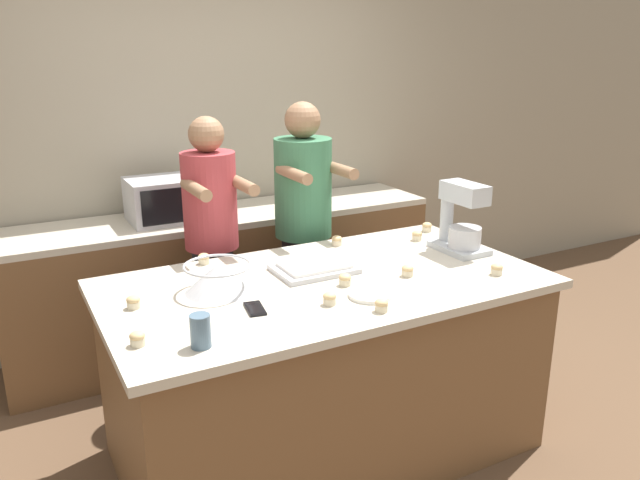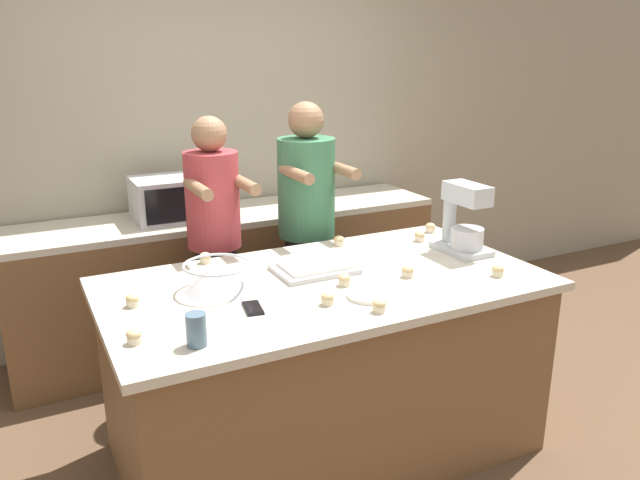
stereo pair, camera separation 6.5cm
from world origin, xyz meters
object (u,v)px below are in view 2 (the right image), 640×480
(cell_phone, at_px, (253,308))
(cupcake_4, at_px, (498,271))
(person_left, at_px, (215,251))
(cupcake_9, at_px, (408,271))
(baking_tray, at_px, (314,268))
(cupcake_5, at_px, (344,280))
(small_plate, at_px, (369,295))
(cupcake_0, at_px, (339,241))
(person_right, at_px, (307,235))
(cupcake_10, at_px, (205,258))
(stand_mixer, at_px, (464,222))
(mixing_bowl, at_px, (217,276))
(cupcake_6, at_px, (379,306))
(cupcake_2, at_px, (328,299))
(cupcake_8, at_px, (132,300))
(microwave_oven, at_px, (173,198))
(cupcake_1, at_px, (420,236))
(cupcake_3, at_px, (430,228))
(cupcake_7, at_px, (134,336))
(drinking_glass, at_px, (196,330))

(cell_phone, relative_size, cupcake_4, 2.73)
(person_left, bearing_deg, cupcake_9, -55.99)
(baking_tray, distance_m, cupcake_5, 0.23)
(small_plate, height_order, cupcake_0, cupcake_0)
(baking_tray, bearing_deg, person_right, 67.08)
(cell_phone, height_order, cupcake_9, cupcake_9)
(person_left, bearing_deg, cupcake_10, -115.32)
(stand_mixer, xyz_separation_m, cupcake_0, (-0.53, 0.39, -0.13))
(stand_mixer, bearing_deg, mixing_bowl, 177.55)
(person_right, distance_m, cupcake_6, 1.27)
(cupcake_2, distance_m, cupcake_8, 0.81)
(microwave_oven, relative_size, cupcake_6, 8.53)
(cupcake_9, bearing_deg, cell_phone, -178.17)
(person_right, bearing_deg, cupcake_4, -68.10)
(cupcake_0, bearing_deg, cupcake_10, 176.16)
(person_left, distance_m, stand_mixer, 1.37)
(stand_mixer, height_order, cupcake_1, stand_mixer)
(person_right, height_order, cupcake_3, person_right)
(person_left, bearing_deg, cupcake_2, -82.11)
(baking_tray, bearing_deg, small_plate, -80.36)
(cupcake_7, bearing_deg, mixing_bowl, 39.73)
(small_plate, height_order, cupcake_10, cupcake_10)
(cupcake_3, distance_m, cupcake_7, 1.95)
(cupcake_4, bearing_deg, mixing_bowl, 161.17)
(cupcake_7, bearing_deg, cupcake_0, 29.55)
(stand_mixer, bearing_deg, cupcake_3, 79.00)
(cupcake_9, bearing_deg, cupcake_4, -25.59)
(person_left, relative_size, person_right, 0.97)
(cupcake_7, bearing_deg, cupcake_8, 80.03)
(person_right, xyz_separation_m, cupcake_0, (0.01, -0.37, 0.07))
(stand_mixer, height_order, small_plate, stand_mixer)
(stand_mixer, relative_size, cupcake_4, 6.54)
(stand_mixer, xyz_separation_m, drinking_glass, (-1.56, -0.42, -0.10))
(cupcake_3, relative_size, cupcake_8, 1.00)
(stand_mixer, relative_size, cupcake_2, 6.54)
(cupcake_1, height_order, cupcake_9, same)
(cupcake_0, xyz_separation_m, cupcake_1, (0.44, -0.13, 0.00))
(baking_tray, distance_m, microwave_oven, 1.29)
(drinking_glass, relative_size, cupcake_2, 2.21)
(microwave_oven, height_order, cupcake_9, microwave_oven)
(baking_tray, distance_m, cupcake_2, 0.41)
(cupcake_8, distance_m, cupcake_9, 1.25)
(cupcake_4, bearing_deg, cupcake_6, -171.96)
(baking_tray, height_order, cupcake_7, cupcake_7)
(cell_phone, height_order, cupcake_4, cupcake_4)
(person_right, xyz_separation_m, cupcake_5, (-0.25, -0.91, 0.07))
(cupcake_2, xyz_separation_m, cupcake_3, (1.03, 0.68, 0.00))
(cupcake_8, distance_m, cupcake_10, 0.59)
(person_left, relative_size, cupcake_7, 28.40)
(mixing_bowl, bearing_deg, cupcake_10, 81.11)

